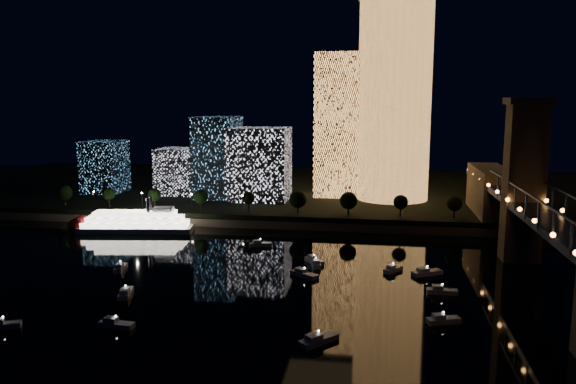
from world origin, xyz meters
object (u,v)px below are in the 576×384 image
(riverboat, at_px, (130,223))
(truss_bridge, at_px, (573,247))
(tower_rectangular, at_px, (338,125))
(tower_cylindrical, at_px, (394,99))

(riverboat, bearing_deg, truss_bridge, -24.78)
(tower_rectangular, height_order, riverboat, tower_rectangular)
(tower_cylindrical, relative_size, tower_rectangular, 1.37)
(tower_rectangular, relative_size, truss_bridge, 0.25)
(truss_bridge, bearing_deg, tower_rectangular, 115.79)
(tower_rectangular, xyz_separation_m, riverboat, (-72.98, -67.32, -34.19))
(riverboat, bearing_deg, tower_rectangular, 42.69)
(truss_bridge, distance_m, riverboat, 150.14)
(tower_cylindrical, relative_size, riverboat, 1.91)
(tower_rectangular, distance_m, riverboat, 105.01)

